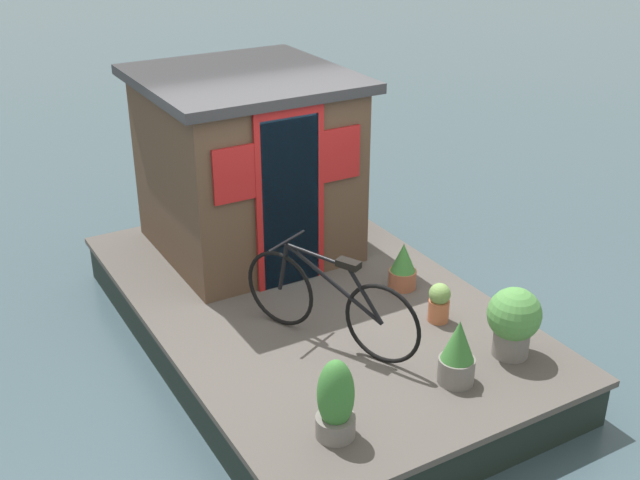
{
  "coord_description": "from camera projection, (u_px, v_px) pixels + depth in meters",
  "views": [
    {
      "loc": [
        -5.76,
        3.22,
        4.24
      ],
      "look_at": [
        -0.2,
        0.0,
        1.17
      ],
      "focal_mm": 44.4,
      "sensor_mm": 36.0,
      "label": 1
    }
  ],
  "objects": [
    {
      "name": "ground_plane",
      "position": [
        310.0,
        340.0,
        7.78
      ],
      "size": [
        60.0,
        60.0,
        0.0
      ],
      "primitive_type": "plane",
      "color": "#384C54"
    },
    {
      "name": "houseboat_deck",
      "position": [
        310.0,
        319.0,
        7.68
      ],
      "size": [
        4.85,
        3.02,
        0.47
      ],
      "color": "#4C4742",
      "rests_on": "ground_plane"
    },
    {
      "name": "houseboat_cabin",
      "position": [
        247.0,
        163.0,
        8.19
      ],
      "size": [
        2.07,
        2.02,
        1.89
      ],
      "color": "#4C3828",
      "rests_on": "houseboat_deck"
    },
    {
      "name": "bicycle",
      "position": [
        329.0,
        302.0,
        6.73
      ],
      "size": [
        1.61,
        0.81,
        0.86
      ],
      "color": "black",
      "rests_on": "houseboat_deck"
    },
    {
      "name": "potted_plant_mint",
      "position": [
        514.0,
        320.0,
        6.57
      ],
      "size": [
        0.46,
        0.46,
        0.62
      ],
      "color": "slate",
      "rests_on": "houseboat_deck"
    },
    {
      "name": "potted_plant_rosemary",
      "position": [
        458.0,
        353.0,
        6.25
      ],
      "size": [
        0.3,
        0.3,
        0.56
      ],
      "color": "slate",
      "rests_on": "houseboat_deck"
    },
    {
      "name": "potted_plant_sage",
      "position": [
        336.0,
        402.0,
        5.64
      ],
      "size": [
        0.29,
        0.29,
        0.64
      ],
      "color": "slate",
      "rests_on": "houseboat_deck"
    },
    {
      "name": "potted_plant_ivy",
      "position": [
        439.0,
        302.0,
        7.13
      ],
      "size": [
        0.2,
        0.2,
        0.37
      ],
      "color": "#B2603D",
      "rests_on": "houseboat_deck"
    },
    {
      "name": "potted_plant_succulent",
      "position": [
        403.0,
        267.0,
        7.68
      ],
      "size": [
        0.27,
        0.27,
        0.47
      ],
      "color": "#935138",
      "rests_on": "houseboat_deck"
    }
  ]
}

